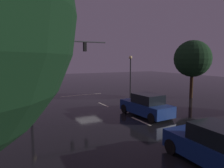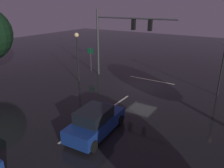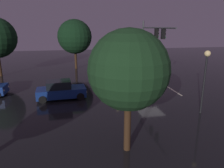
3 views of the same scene
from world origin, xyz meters
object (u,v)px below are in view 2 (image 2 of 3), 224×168
street_lamp_left_kerb (224,58)px  street_lamp_right_kerb (77,48)px  traffic_signal_assembly (120,32)px  route_sign (91,54)px  car_approaching (95,122)px

street_lamp_left_kerb → street_lamp_right_kerb: (12.61, 3.63, 0.11)m
traffic_signal_assembly → street_lamp_right_kerb: (2.95, 3.12, -1.40)m
street_lamp_left_kerb → route_sign: bearing=-0.3°
street_lamp_left_kerb → route_sign: (13.91, -0.08, -1.37)m
car_approaching → street_lamp_left_kerb: 12.07m
car_approaching → street_lamp_right_kerb: bearing=-43.4°
street_lamp_right_kerb → route_sign: street_lamp_right_kerb is taller
street_lamp_right_kerb → route_sign: 4.20m
traffic_signal_assembly → street_lamp_right_kerb: traffic_signal_assembly is taller
car_approaching → route_sign: bearing=-51.0°
traffic_signal_assembly → car_approaching: traffic_signal_assembly is taller
street_lamp_left_kerb → route_sign: size_ratio=1.73×
car_approaching → route_sign: size_ratio=1.63×
street_lamp_right_kerb → street_lamp_left_kerb: bearing=-163.9°
street_lamp_right_kerb → traffic_signal_assembly: bearing=-133.4°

